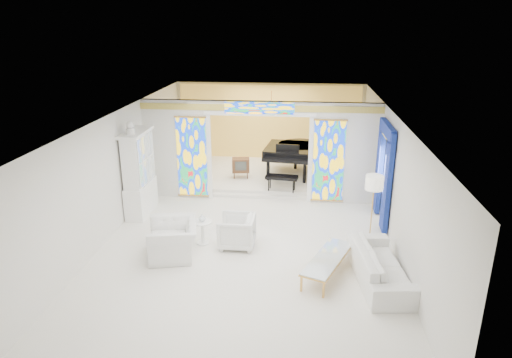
# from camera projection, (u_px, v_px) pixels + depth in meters

# --- Properties ---
(floor) EXTENTS (12.00, 12.00, 0.00)m
(floor) POSITION_uv_depth(u_px,v_px,m) (252.00, 226.00, 12.12)
(floor) COLOR silver
(floor) RESTS_ON ground
(ceiling) EXTENTS (7.00, 12.00, 0.02)m
(ceiling) POSITION_uv_depth(u_px,v_px,m) (252.00, 115.00, 11.13)
(ceiling) COLOR white
(ceiling) RESTS_ON wall_back
(wall_back) EXTENTS (7.00, 0.02, 3.00)m
(wall_back) POSITION_uv_depth(u_px,v_px,m) (270.00, 123.00, 17.26)
(wall_back) COLOR silver
(wall_back) RESTS_ON floor
(wall_front) EXTENTS (7.00, 0.02, 3.00)m
(wall_front) POSITION_uv_depth(u_px,v_px,m) (202.00, 317.00, 6.00)
(wall_front) COLOR silver
(wall_front) RESTS_ON floor
(wall_left) EXTENTS (0.02, 12.00, 3.00)m
(wall_left) POSITION_uv_depth(u_px,v_px,m) (120.00, 169.00, 11.97)
(wall_left) COLOR silver
(wall_left) RESTS_ON floor
(wall_right) EXTENTS (0.02, 12.00, 3.00)m
(wall_right) POSITION_uv_depth(u_px,v_px,m) (392.00, 178.00, 11.29)
(wall_right) COLOR silver
(wall_right) RESTS_ON floor
(partition_wall) EXTENTS (7.00, 0.22, 3.00)m
(partition_wall) POSITION_uv_depth(u_px,v_px,m) (260.00, 147.00, 13.45)
(partition_wall) COLOR silver
(partition_wall) RESTS_ON floor
(stained_glass_left) EXTENTS (0.90, 0.04, 2.40)m
(stained_glass_left) POSITION_uv_depth(u_px,v_px,m) (192.00, 157.00, 13.67)
(stained_glass_left) COLOR gold
(stained_glass_left) RESTS_ON partition_wall
(stained_glass_right) EXTENTS (0.90, 0.04, 2.40)m
(stained_glass_right) POSITION_uv_depth(u_px,v_px,m) (329.00, 161.00, 13.27)
(stained_glass_right) COLOR gold
(stained_glass_right) RESTS_ON partition_wall
(stained_glass_transom) EXTENTS (2.00, 0.04, 0.34)m
(stained_glass_transom) POSITION_uv_depth(u_px,v_px,m) (259.00, 108.00, 12.97)
(stained_glass_transom) COLOR gold
(stained_glass_transom) RESTS_ON partition_wall
(alcove_platform) EXTENTS (6.80, 3.80, 0.18)m
(alcove_platform) POSITION_uv_depth(u_px,v_px,m) (265.00, 174.00, 15.94)
(alcove_platform) COLOR silver
(alcove_platform) RESTS_ON floor
(gold_curtain_back) EXTENTS (6.70, 0.10, 2.90)m
(gold_curtain_back) POSITION_uv_depth(u_px,v_px,m) (269.00, 124.00, 17.15)
(gold_curtain_back) COLOR #FAD257
(gold_curtain_back) RESTS_ON wall_back
(chandelier) EXTENTS (0.48, 0.48, 0.30)m
(chandelier) POSITION_uv_depth(u_px,v_px,m) (271.00, 105.00, 15.02)
(chandelier) COLOR #C29044
(chandelier) RESTS_ON ceiling
(blue_drapes) EXTENTS (0.14, 1.85, 2.65)m
(blue_drapes) POSITION_uv_depth(u_px,v_px,m) (384.00, 166.00, 11.93)
(blue_drapes) COLOR navy
(blue_drapes) RESTS_ON wall_right
(china_cabinet) EXTENTS (0.56, 1.46, 2.72)m
(china_cabinet) POSITION_uv_depth(u_px,v_px,m) (139.00, 174.00, 12.61)
(china_cabinet) COLOR white
(china_cabinet) RESTS_ON floor
(armchair_left) EXTENTS (1.35, 1.47, 0.81)m
(armchair_left) POSITION_uv_depth(u_px,v_px,m) (173.00, 239.00, 10.52)
(armchair_left) COLOR white
(armchair_left) RESTS_ON floor
(armchair_right) EXTENTS (0.87, 0.84, 0.78)m
(armchair_right) POSITION_uv_depth(u_px,v_px,m) (237.00, 231.00, 10.95)
(armchair_right) COLOR white
(armchair_right) RESTS_ON floor
(sofa) EXTENTS (1.23, 2.51, 0.71)m
(sofa) POSITION_uv_depth(u_px,v_px,m) (380.00, 265.00, 9.53)
(sofa) COLOR white
(sofa) RESTS_ON floor
(side_table) EXTENTS (0.60, 0.60, 0.59)m
(side_table) POSITION_uv_depth(u_px,v_px,m) (202.00, 229.00, 11.09)
(side_table) COLOR white
(side_table) RESTS_ON floor
(vase) EXTENTS (0.18, 0.18, 0.18)m
(vase) POSITION_uv_depth(u_px,v_px,m) (202.00, 218.00, 10.99)
(vase) COLOR white
(vase) RESTS_ON side_table
(coffee_table) EXTENTS (1.24, 1.94, 0.42)m
(coffee_table) POSITION_uv_depth(u_px,v_px,m) (328.00, 259.00, 9.71)
(coffee_table) COLOR silver
(coffee_table) RESTS_ON floor
(floor_lamp) EXTENTS (0.54, 0.54, 1.74)m
(floor_lamp) POSITION_uv_depth(u_px,v_px,m) (374.00, 186.00, 10.77)
(floor_lamp) COLOR #C29044
(floor_lamp) RESTS_ON floor
(grand_piano) EXTENTS (2.13, 3.10, 1.21)m
(grand_piano) POSITION_uv_depth(u_px,v_px,m) (295.00, 151.00, 15.47)
(grand_piano) COLOR black
(grand_piano) RESTS_ON alcove_platform
(tv_console) EXTENTS (0.62, 0.46, 0.66)m
(tv_console) POSITION_uv_depth(u_px,v_px,m) (241.00, 165.00, 15.20)
(tv_console) COLOR #57321F
(tv_console) RESTS_ON alcove_platform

